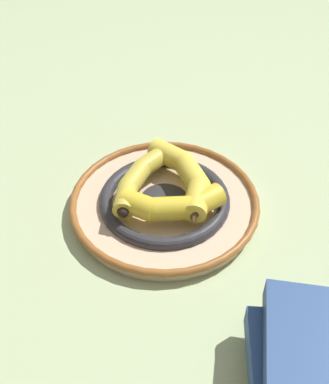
{
  "coord_description": "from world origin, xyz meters",
  "views": [
    {
      "loc": [
        -0.49,
        0.1,
        0.53
      ],
      "look_at": [
        0.04,
        -0.01,
        0.04
      ],
      "focal_mm": 42.0,
      "sensor_mm": 36.0,
      "label": 1
    }
  ],
  "objects": [
    {
      "name": "decorative_bowl",
      "position": [
        0.04,
        -0.01,
        0.02
      ],
      "size": [
        0.31,
        0.31,
        0.03
      ],
      "color": "beige",
      "rests_on": "ground_plane"
    },
    {
      "name": "banana_b",
      "position": [
        -0.01,
        -0.01,
        0.05
      ],
      "size": [
        0.08,
        0.18,
        0.04
      ],
      "rotation": [
        0.0,
        0.0,
        4.57
      ],
      "color": "yellow",
      "rests_on": "decorative_bowl"
    },
    {
      "name": "ground_plane",
      "position": [
        0.0,
        0.0,
        0.0
      ],
      "size": [
        2.8,
        2.8,
        0.0
      ],
      "primitive_type": "plane",
      "color": "#B2C693"
    },
    {
      "name": "banana_a",
      "position": [
        0.07,
        0.03,
        0.05
      ],
      "size": [
        0.16,
        0.13,
        0.03
      ],
      "rotation": [
        0.0,
        0.0,
        2.53
      ],
      "color": "gold",
      "rests_on": "decorative_bowl"
    },
    {
      "name": "banana_c",
      "position": [
        0.05,
        -0.05,
        0.05
      ],
      "size": [
        0.21,
        0.09,
        0.04
      ],
      "rotation": [
        0.0,
        0.0,
        6.45
      ],
      "color": "yellow",
      "rests_on": "decorative_bowl"
    }
  ]
}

